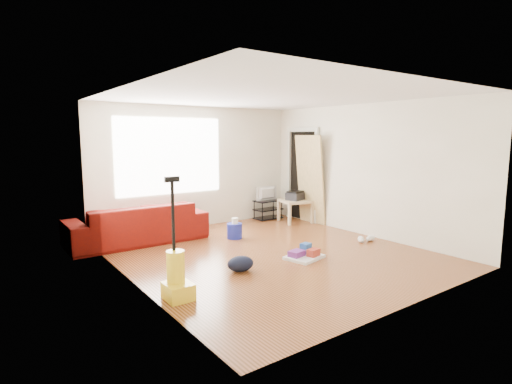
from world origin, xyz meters
TOP-DOWN VIEW (x-y plane):
  - room at (0.07, 0.15)m, footprint 4.51×5.01m
  - sofa at (-1.50, 1.95)m, footprint 2.40×0.94m
  - tv_stand at (1.65, 2.22)m, footprint 0.64×0.38m
  - tv at (1.65, 2.22)m, footprint 0.56×0.07m
  - side_table at (1.95, 1.62)m, footprint 0.74×0.74m
  - printer at (1.95, 1.62)m, footprint 0.45×0.39m
  - bucket at (0.06, 1.18)m, footprint 0.32×0.32m
  - toilet_paper at (0.06, 1.16)m, footprint 0.12×0.12m
  - cleaning_tray at (0.28, -0.50)m, footprint 0.63×0.55m
  - backpack at (-0.87, -0.42)m, footprint 0.40×0.32m
  - sneakers at (1.85, -0.42)m, footprint 0.46×0.27m
  - vacuum at (-2.00, -0.78)m, footprint 0.30×0.35m
  - door_panel at (2.13, 1.35)m, footprint 0.24×0.77m

SIDE VIEW (x-z plane):
  - sofa at x=-1.50m, z-range -0.35..0.35m
  - bucket at x=0.06m, z-range -0.14..0.14m
  - backpack at x=-0.87m, z-range -0.11..0.11m
  - door_panel at x=2.13m, z-range -0.96..0.96m
  - sneakers at x=1.85m, z-range 0.00..0.11m
  - cleaning_tray at x=0.28m, z-range -0.04..0.16m
  - toilet_paper at x=0.06m, z-range 0.14..0.25m
  - tv_stand at x=1.65m, z-range 0.01..0.44m
  - vacuum at x=-2.00m, z-range -0.45..0.98m
  - side_table at x=1.95m, z-range 0.17..0.66m
  - printer at x=1.95m, z-range 0.49..0.69m
  - tv at x=1.65m, z-range 0.44..0.76m
  - room at x=0.07m, z-range 0.00..2.51m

